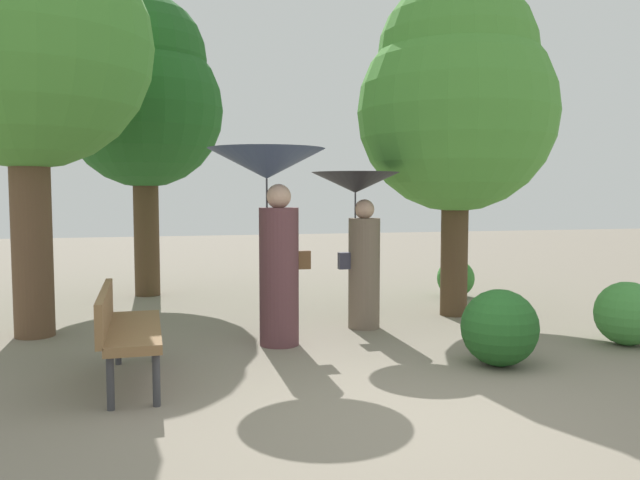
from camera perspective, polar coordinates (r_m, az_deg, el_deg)
name	(u,v)px	position (r m, az deg, el deg)	size (l,w,h in m)	color
ground_plane	(410,413)	(5.02, 8.04, -15.09)	(40.00, 40.00, 0.00)	gray
person_left	(271,204)	(6.84, -4.38, 3.26)	(1.25, 1.25, 2.12)	#563338
person_right	(359,220)	(7.70, 3.52, 1.77)	(1.07, 1.07, 1.90)	#6B5B4C
park_bench	(124,326)	(5.79, -17.13, -7.36)	(0.53, 1.51, 0.83)	#38383D
tree_near_left	(144,94)	(10.64, -15.52, 12.52)	(2.48, 2.48, 4.75)	#4C3823
tree_near_right	(457,95)	(8.79, 12.15, 12.56)	(2.62, 2.62, 4.48)	#4C3823
tree_mid_left	(24,19)	(8.19, -24.97, 17.53)	(2.81, 2.81, 5.33)	brown
bush_path_left	(500,328)	(6.38, 15.79, -7.56)	(0.74, 0.74, 0.74)	#235B23
bush_path_right	(456,278)	(10.33, 12.06, -3.37)	(0.59, 0.59, 0.59)	#387F33
bush_behind_bench	(627,313)	(7.72, 25.82, -5.94)	(0.69, 0.69, 0.69)	#428C3D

